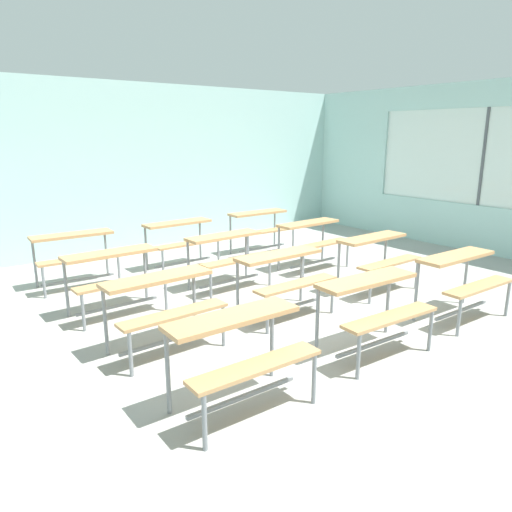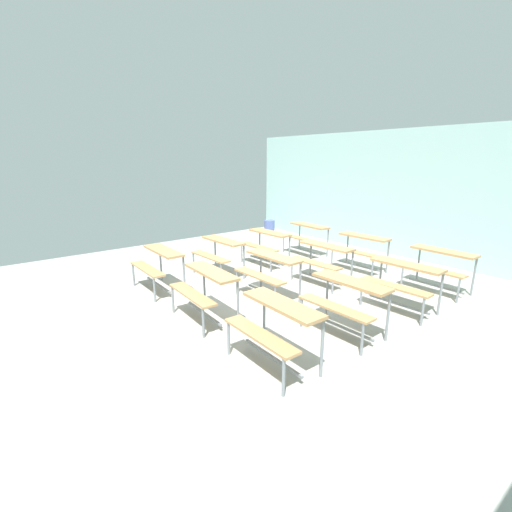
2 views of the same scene
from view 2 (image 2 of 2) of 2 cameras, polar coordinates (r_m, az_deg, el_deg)
ground at (r=6.18m, az=0.24°, el=-6.87°), size 10.00×9.00×0.05m
wall_back at (r=9.28m, az=22.71°, el=9.14°), size 10.00×0.12×3.00m
desk_bench_r0c0 at (r=6.59m, az=-15.47°, el=-0.63°), size 1.11×0.61×0.74m
desk_bench_r0c1 at (r=5.23m, az=-8.26°, el=-4.35°), size 1.13×0.64×0.74m
desk_bench_r0c2 at (r=4.06m, az=3.01°, el=-10.19°), size 1.11×0.62×0.74m
desk_bench_r1c0 at (r=7.18m, az=-6.02°, el=1.15°), size 1.12×0.63×0.74m
desk_bench_r1c1 at (r=5.98m, az=2.05°, el=-1.68°), size 1.11×0.60×0.74m
desk_bench_r1c2 at (r=4.90m, az=14.17°, el=-6.05°), size 1.11×0.61×0.74m
desk_bench_r2c0 at (r=7.93m, az=1.59°, el=2.57°), size 1.11×0.61×0.74m
desk_bench_r2c1 at (r=6.82m, az=10.64°, el=0.20°), size 1.12×0.63×0.74m
desk_bench_r2c2 at (r=5.95m, az=22.46°, el=-2.96°), size 1.12×0.63×0.74m
desk_bench_r3c0 at (r=8.88m, az=8.07°, el=3.82°), size 1.13×0.64×0.74m
desk_bench_r3c1 at (r=7.83m, az=16.49°, el=1.79°), size 1.12×0.62×0.74m
desk_bench_r3c2 at (r=7.10m, az=27.42°, el=-0.69°), size 1.11×0.61×0.74m
trash_bin at (r=11.34m, az=2.17°, el=4.67°), size 0.33×0.33×0.44m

